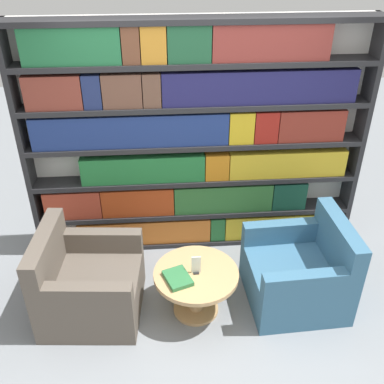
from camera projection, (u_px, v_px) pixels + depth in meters
The scene contains 7 objects.
ground_plane at pixel (209, 336), 3.92m from camera, with size 14.00×14.00×0.00m, color gray.
bookshelf at pixel (194, 142), 4.47m from camera, with size 3.37×0.30×2.40m.
armchair_left at pixel (87, 285), 4.04m from camera, with size 0.92×0.92×0.85m.
armchair_right at pixel (300, 274), 4.17m from camera, with size 0.89×0.88×0.85m.
coffee_table at pixel (196, 283), 4.01m from camera, with size 0.76×0.76×0.46m.
table_sign at pixel (196, 266), 3.90m from camera, with size 0.08×0.06×0.18m.
stray_book at pixel (178, 278), 3.85m from camera, with size 0.27×0.31×0.04m.
Camera 1 is at (-0.36, -2.65, 3.13)m, focal length 42.00 mm.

